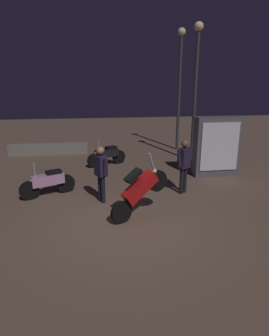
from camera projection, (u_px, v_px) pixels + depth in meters
ground_plane at (125, 225)px, 7.17m from camera, size 40.00×40.00×0.00m
motorcycle_red_foreground at (140, 190)px, 7.36m from camera, size 1.52×0.85×1.63m
motorcycle_pink_parked_left at (48, 182)px, 8.82m from camera, size 1.55×0.79×1.11m
motorcycle_black_parked_right at (107, 155)px, 11.91m from camera, size 1.55×0.78×1.11m
person_rider_beside at (184, 162)px, 8.88m from camera, size 0.59×0.47×1.65m
person_bystander_far at (101, 170)px, 8.25m from camera, size 0.40×0.62×1.60m
streetlamp_near at (180, 76)px, 13.76m from camera, size 0.36×0.36×5.52m
streetlamp_far at (196, 77)px, 11.74m from camera, size 0.36×0.36×5.41m
kiosk_billboard at (217, 147)px, 10.56m from camera, size 1.61×0.56×2.10m
planter_wall_low at (49, 149)px, 13.82m from camera, size 3.55×0.50×0.45m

